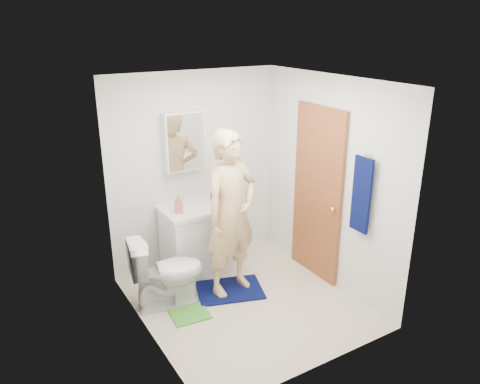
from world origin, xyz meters
name	(u,v)px	position (x,y,z in m)	size (l,w,h in m)	color
floor	(246,303)	(0.00, 0.00, -0.01)	(2.20, 2.40, 0.02)	beige
ceiling	(247,80)	(0.00, 0.00, 2.41)	(2.20, 2.40, 0.02)	white
wall_back	(194,170)	(0.00, 1.21, 1.20)	(2.20, 0.02, 2.40)	silver
wall_front	(325,248)	(0.00, -1.21, 1.20)	(2.20, 0.02, 2.40)	silver
wall_left	(142,224)	(-1.11, 0.00, 1.20)	(0.02, 2.40, 2.40)	silver
wall_right	(330,183)	(1.11, 0.00, 1.20)	(0.02, 2.40, 2.40)	silver
vanity_cabinet	(196,241)	(-0.15, 0.91, 0.40)	(0.75, 0.55, 0.80)	white
countertop	(195,209)	(-0.15, 0.91, 0.83)	(0.79, 0.59, 0.05)	white
sink_basin	(195,208)	(-0.15, 0.91, 0.84)	(0.40, 0.40, 0.03)	white
faucet	(188,197)	(-0.15, 1.09, 0.91)	(0.03, 0.03, 0.12)	silver
medicine_cabinet	(184,141)	(-0.15, 1.14, 1.60)	(0.50, 0.12, 0.70)	white
mirror_panel	(187,142)	(-0.15, 1.08, 1.60)	(0.46, 0.01, 0.66)	white
door	(317,194)	(1.07, 0.15, 1.02)	(0.05, 0.80, 2.05)	#A9592E
door_knob	(333,209)	(1.03, -0.17, 0.95)	(0.07, 0.07, 0.07)	gold
towel	(361,195)	(1.03, -0.57, 1.25)	(0.03, 0.24, 0.80)	#070E43
towel_hook	(368,155)	(1.07, -0.57, 1.67)	(0.02, 0.02, 0.06)	silver
toilet	(167,272)	(-0.74, 0.42, 0.39)	(0.44, 0.77, 0.79)	white
bath_mat	(230,290)	(-0.04, 0.29, 0.01)	(0.74, 0.53, 0.02)	#070E43
green_rug	(190,314)	(-0.63, 0.10, 0.01)	(0.39, 0.33, 0.02)	green
soap_dispenser	(178,204)	(-0.38, 0.87, 0.95)	(0.09, 0.09, 0.20)	#CD6E5F
toothbrush_cup	(215,197)	(0.15, 0.98, 0.90)	(0.12, 0.12, 0.09)	#803E89
man	(231,214)	(-0.01, 0.30, 0.95)	(0.68, 0.44, 1.86)	tan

